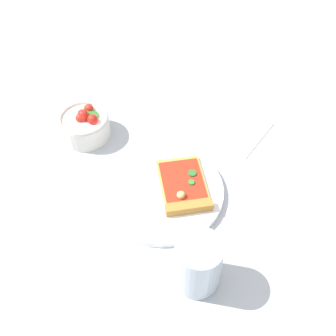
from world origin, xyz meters
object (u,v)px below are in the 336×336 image
plate (161,191)px  paper_napkin (234,128)px  salad_bowl (85,125)px  pizza_slice_main (184,189)px  soda_glass (198,265)px

plate → paper_napkin: bearing=-7.8°
plate → paper_napkin: size_ratio=1.86×
salad_bowl → paper_napkin: (0.21, -0.27, -0.03)m
pizza_slice_main → paper_napkin: (0.23, 0.01, -0.02)m
plate → pizza_slice_main: (0.02, -0.04, 0.01)m
salad_bowl → soda_glass: (-0.17, -0.40, 0.02)m
pizza_slice_main → salad_bowl: size_ratio=1.46×
pizza_slice_main → soda_glass: 0.19m
plate → paper_napkin: 0.25m
plate → soda_glass: (-0.12, -0.16, 0.04)m
salad_bowl → soda_glass: size_ratio=1.04×
pizza_slice_main → paper_napkin: size_ratio=1.20×
pizza_slice_main → paper_napkin: 0.23m
salad_bowl → paper_napkin: bearing=-52.9°
pizza_slice_main → salad_bowl: 0.28m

